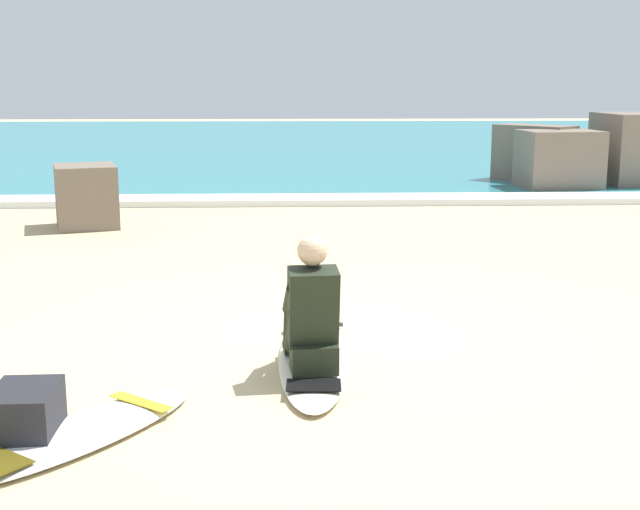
{
  "coord_description": "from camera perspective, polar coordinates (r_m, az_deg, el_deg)",
  "views": [
    {
      "loc": [
        -0.38,
        -6.6,
        2.05
      ],
      "look_at": [
        -0.09,
        0.67,
        0.55
      ],
      "focal_mm": 47.51,
      "sensor_mm": 36.0,
      "label": 1
    }
  ],
  "objects": [
    {
      "name": "surfboard_main",
      "position": [
        6.4,
        -0.41,
        -6.71
      ],
      "size": [
        0.6,
        2.38,
        0.08
      ],
      "color": "#EFE5C6",
      "rests_on": "ground"
    },
    {
      "name": "surfer_seated",
      "position": [
        5.93,
        -0.57,
        -4.15
      ],
      "size": [
        0.41,
        0.73,
        0.95
      ],
      "color": "black",
      "rests_on": "surfboard_main"
    },
    {
      "name": "shoreline_rock",
      "position": [
        12.49,
        -15.47,
        3.84
      ],
      "size": [
        1.06,
        1.13,
        0.88
      ],
      "primitive_type": "cube",
      "rotation": [
        0.0,
        0.0,
        0.29
      ],
      "color": "#756656",
      "rests_on": "ground"
    },
    {
      "name": "rock_outcrop_distant",
      "position": [
        17.17,
        17.9,
        6.43
      ],
      "size": [
        3.36,
        2.43,
        1.44
      ],
      "color": "#756656",
      "rests_on": "ground"
    },
    {
      "name": "beach_bag",
      "position": [
        5.26,
        -19.23,
        -10.13
      ],
      "size": [
        0.37,
        0.49,
        0.32
      ],
      "primitive_type": "cube",
      "rotation": [
        0.0,
        0.0,
        0.02
      ],
      "color": "#232328",
      "rests_on": "ground"
    },
    {
      "name": "breaking_foam",
      "position": [
        14.47,
        -0.75,
        3.73
      ],
      "size": [
        80.0,
        0.9,
        0.11
      ],
      "primitive_type": "cube",
      "color": "white",
      "rests_on": "ground"
    },
    {
      "name": "surfboard_spare_near",
      "position": [
        5.24,
        -15.92,
        -11.46
      ],
      "size": [
        1.46,
        1.69,
        0.08
      ],
      "color": "white",
      "rests_on": "ground"
    },
    {
      "name": "sea",
      "position": [
        28.1,
        -1.51,
        7.58
      ],
      "size": [
        80.0,
        28.0,
        0.1
      ],
      "primitive_type": "cube",
      "color": "teal",
      "rests_on": "ground"
    },
    {
      "name": "ground_plane",
      "position": [
        6.93,
        1.0,
        -5.58
      ],
      "size": [
        80.0,
        80.0,
        0.0
      ],
      "primitive_type": "plane",
      "color": "#CCB584"
    }
  ]
}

